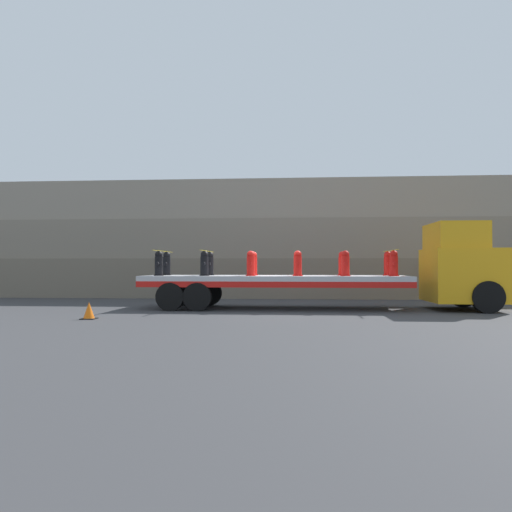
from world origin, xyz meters
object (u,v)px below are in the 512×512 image
truck_cab (463,267)px  fire_hydrant_red_near_3 (298,264)px  fire_hydrant_black_far_0 (167,264)px  fire_hydrant_black_far_1 (210,264)px  fire_hydrant_red_far_3 (298,264)px  fire_hydrant_red_near_4 (345,264)px  fire_hydrant_red_near_5 (394,264)px  fire_hydrant_black_near_0 (159,264)px  fire_hydrant_red_far_4 (342,264)px  flatbed_trailer (258,282)px  fire_hydrant_red_near_2 (251,264)px  fire_hydrant_red_far_5 (388,264)px  fire_hydrant_red_far_2 (253,264)px  traffic_cone (89,311)px  fire_hydrant_black_near_1 (204,264)px

truck_cab → fire_hydrant_red_near_3: size_ratio=3.43×
fire_hydrant_black_far_0 → fire_hydrant_black_far_1: bearing=0.0°
fire_hydrant_red_near_3 → fire_hydrant_red_far_3: 1.10m
truck_cab → fire_hydrant_red_near_4: truck_cab is taller
fire_hydrant_red_near_3 → fire_hydrant_red_near_5: (3.26, 0.00, 0.00)m
fire_hydrant_black_far_1 → fire_hydrant_red_near_4: 5.01m
fire_hydrant_black_far_0 → fire_hydrant_red_near_4: same height
fire_hydrant_black_near_0 → fire_hydrant_red_far_4: same height
fire_hydrant_red_far_3 → fire_hydrant_red_near_3: bearing=-90.0°
flatbed_trailer → fire_hydrant_red_near_4: fire_hydrant_red_near_4 is taller
truck_cab → fire_hydrant_red_near_2: (-7.38, -0.55, 0.11)m
fire_hydrant_red_near_5 → flatbed_trailer: bearing=173.3°
flatbed_trailer → fire_hydrant_black_near_0: (-3.47, -0.55, 0.65)m
truck_cab → fire_hydrant_red_far_5: (-2.48, 0.55, 0.11)m
flatbed_trailer → fire_hydrant_red_far_3: fire_hydrant_red_far_3 is taller
fire_hydrant_red_near_3 → fire_hydrant_red_near_4: 1.63m
fire_hydrant_red_far_2 → fire_hydrant_red_far_5: (4.89, 0.00, 0.00)m
fire_hydrant_red_near_2 → fire_hydrant_red_far_3: (1.63, 1.10, 0.00)m
fire_hydrant_red_near_2 → fire_hydrant_black_far_0: bearing=161.4°
flatbed_trailer → fire_hydrant_black_far_0: 3.57m
fire_hydrant_black_near_0 → fire_hydrant_red_near_3: size_ratio=1.00×
fire_hydrant_black_far_1 → fire_hydrant_red_near_2: bearing=-33.9°
fire_hydrant_red_near_3 → traffic_cone: size_ratio=1.79×
fire_hydrant_black_near_1 → fire_hydrant_red_near_5: 6.52m
fire_hydrant_black_far_0 → fire_hydrant_red_near_3: same height
fire_hydrant_red_far_3 → fire_hydrant_red_far_2: bearing=180.0°
fire_hydrant_red_near_2 → fire_hydrant_red_near_3: bearing=0.0°
fire_hydrant_red_far_4 → fire_hydrant_red_near_5: 1.96m
fire_hydrant_black_far_1 → fire_hydrant_red_far_2: size_ratio=1.00×
fire_hydrant_black_near_0 → fire_hydrant_red_near_4: size_ratio=1.00×
fire_hydrant_black_far_1 → fire_hydrant_red_far_3: size_ratio=1.00×
fire_hydrant_black_far_0 → fire_hydrant_red_far_2: (3.26, 0.00, 0.00)m
truck_cab → fire_hydrant_black_far_1: truck_cab is taller
fire_hydrant_red_near_3 → fire_hydrant_red_far_5: same height
fire_hydrant_black_far_0 → fire_hydrant_red_far_4: (6.52, 0.00, 0.00)m
flatbed_trailer → fire_hydrant_black_far_0: (-3.47, 0.55, 0.65)m
fire_hydrant_black_near_1 → truck_cab: bearing=3.5°
fire_hydrant_red_near_5 → fire_hydrant_red_far_5: bearing=90.0°
fire_hydrant_black_near_0 → fire_hydrant_red_near_2: (3.26, 0.00, 0.00)m
fire_hydrant_red_far_2 → fire_hydrant_red_far_3: (1.63, 0.00, 0.00)m
fire_hydrant_red_far_3 → fire_hydrant_red_far_5: same height
fire_hydrant_red_far_3 → fire_hydrant_red_near_4: (1.63, -1.10, 0.00)m
flatbed_trailer → fire_hydrant_black_far_1: fire_hydrant_black_far_1 is taller
truck_cab → fire_hydrant_black_near_1: (-9.01, -0.55, 0.11)m
fire_hydrant_red_near_2 → fire_hydrant_red_far_3: same height
traffic_cone → fire_hydrant_black_near_1: bearing=50.5°
fire_hydrant_black_near_0 → fire_hydrant_red_far_2: size_ratio=1.00×
fire_hydrant_black_near_0 → fire_hydrant_red_near_3: 4.89m
traffic_cone → flatbed_trailer: bearing=40.3°
fire_hydrant_black_far_0 → traffic_cone: fire_hydrant_black_far_0 is taller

